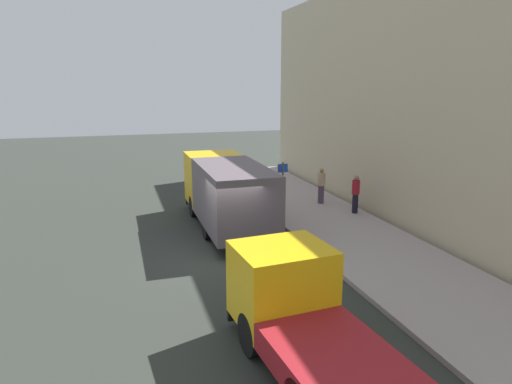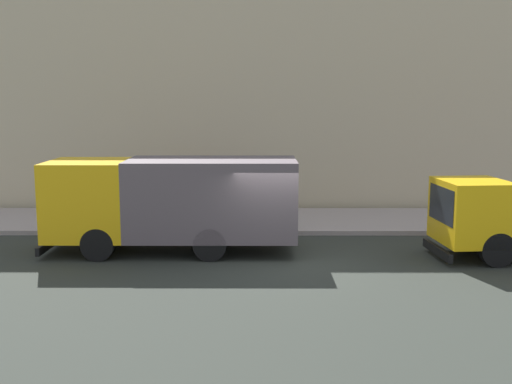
# 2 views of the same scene
# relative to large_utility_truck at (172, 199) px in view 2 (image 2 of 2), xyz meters

# --- Properties ---
(ground) EXTENTS (80.00, 80.00, 0.00)m
(ground) POSITION_rel_large_utility_truck_xyz_m (-0.86, -3.09, -1.57)
(ground) COLOR #2D322C
(sidewalk) EXTENTS (4.28, 30.00, 0.16)m
(sidewalk) POSITION_rel_large_utility_truck_xyz_m (4.27, -3.09, -1.49)
(sidewalk) COLOR #A69995
(sidewalk) RESTS_ON ground
(building_facade) EXTENTS (0.50, 30.00, 10.28)m
(building_facade) POSITION_rel_large_utility_truck_xyz_m (6.91, -3.09, 3.57)
(building_facade) COLOR beige
(building_facade) RESTS_ON ground
(large_utility_truck) EXTENTS (2.37, 7.32, 2.75)m
(large_utility_truck) POSITION_rel_large_utility_truck_xyz_m (0.00, 0.00, 0.00)
(large_utility_truck) COLOR yellow
(large_utility_truck) RESTS_ON ground
(small_flatbed_truck) EXTENTS (2.54, 5.82, 2.24)m
(small_flatbed_truck) POSITION_rel_large_utility_truck_xyz_m (-0.67, -9.65, -0.51)
(small_flatbed_truck) COLOR yellow
(small_flatbed_truck) RESTS_ON ground
(pedestrian_walking) EXTENTS (0.46, 0.46, 1.70)m
(pedestrian_walking) POSITION_rel_large_utility_truck_xyz_m (5.83, -0.12, -0.51)
(pedestrian_walking) COLOR black
(pedestrian_walking) RESTS_ON sidewalk
(pedestrian_standing) EXTENTS (0.45, 0.45, 1.70)m
(pedestrian_standing) POSITION_rel_large_utility_truck_xyz_m (5.11, 1.89, -0.52)
(pedestrian_standing) COLOR #4A394F
(pedestrian_standing) RESTS_ON sidewalk
(street_sign_post) EXTENTS (0.44, 0.08, 2.38)m
(street_sign_post) POSITION_rel_large_utility_truck_xyz_m (2.54, 0.31, -0.00)
(street_sign_post) COLOR #4C5156
(street_sign_post) RESTS_ON sidewalk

